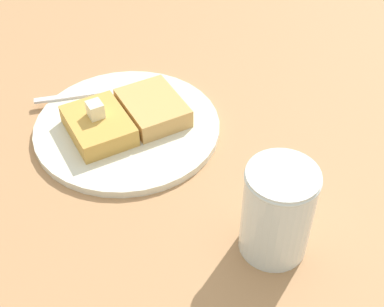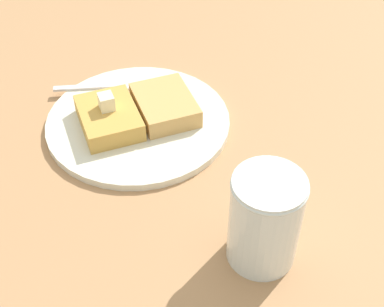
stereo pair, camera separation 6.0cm
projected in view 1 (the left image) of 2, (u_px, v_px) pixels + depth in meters
table_surface at (164, 168)px, 66.11cm from camera, size 125.14×125.14×2.32cm
plate at (127, 127)px, 69.22cm from camera, size 23.94×23.94×1.01cm
toast_slice_left at (99, 126)px, 66.74cm from camera, size 7.55×9.58×2.52cm
toast_slice_middle at (153, 108)px, 69.35cm from camera, size 7.55×9.58×2.52cm
butter_pat_primary at (95, 110)px, 65.47cm from camera, size 1.90×2.09×1.98cm
fork at (101, 92)px, 73.62cm from camera, size 15.94×4.79×0.36cm
syrup_jar at (277, 215)px, 52.82cm from camera, size 7.26×7.26×10.65cm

